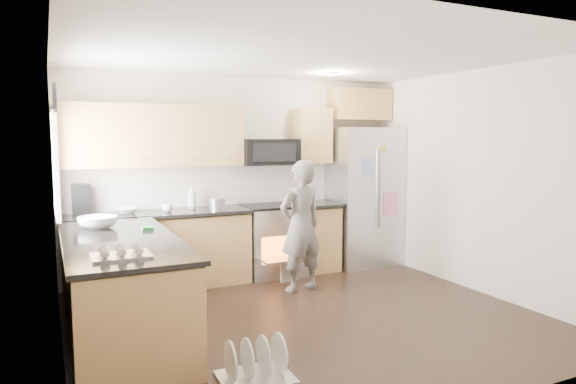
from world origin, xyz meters
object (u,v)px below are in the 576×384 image
refrigerator (363,196)px  person (301,226)px  stove_range (272,224)px  dish_rack (256,369)px

refrigerator → person: (-1.41, -0.81, -0.20)m
refrigerator → person: 1.64m
stove_range → refrigerator: refrigerator is taller
person → stove_range: bearing=-98.5°
refrigerator → dish_rack: size_ratio=3.53×
refrigerator → dish_rack: 3.95m
person → dish_rack: bearing=45.5°
stove_range → dish_rack: bearing=-115.9°
person → dish_rack: 2.42m
dish_rack → person: bearing=55.0°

